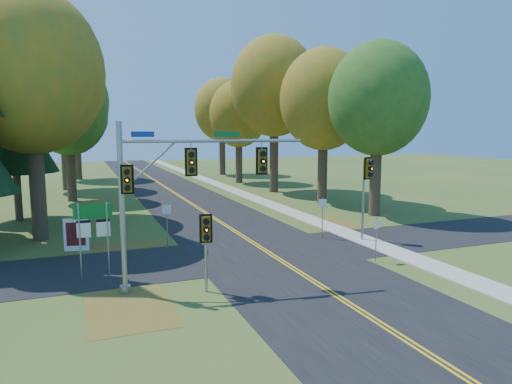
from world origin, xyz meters
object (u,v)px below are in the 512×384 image
object	(u,v)px
traffic_mast	(169,183)
route_sign_cluster	(93,226)
info_kiosk	(76,235)
east_signal_pole	(367,178)

from	to	relation	value
traffic_mast	route_sign_cluster	distance (m)	4.12
traffic_mast	info_kiosk	world-z (taller)	traffic_mast
traffic_mast	info_kiosk	distance (m)	9.17
traffic_mast	info_kiosk	xyz separation A→B (m)	(-3.54, 7.74, -3.42)
traffic_mast	east_signal_pole	distance (m)	12.54
route_sign_cluster	info_kiosk	xyz separation A→B (m)	(-0.75, 5.40, -1.49)
east_signal_pole	info_kiosk	world-z (taller)	east_signal_pole
east_signal_pole	route_sign_cluster	world-z (taller)	east_signal_pole
east_signal_pole	info_kiosk	size ratio (longest dim) A/B	2.81
east_signal_pole	traffic_mast	bearing A→B (deg)	-175.17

